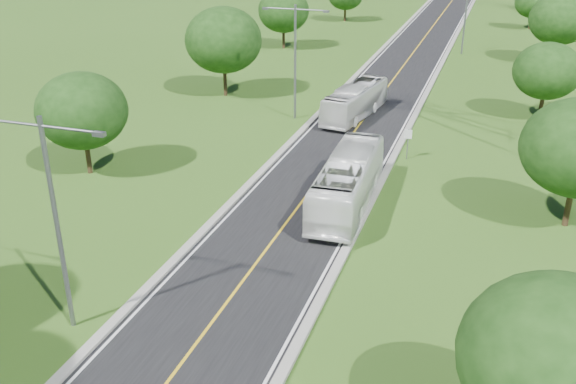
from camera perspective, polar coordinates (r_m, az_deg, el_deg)
name	(u,v)px	position (r m, az deg, el deg)	size (l,w,h in m)	color
ground	(390,84)	(71.11, 9.09, 9.49)	(260.00, 260.00, 0.00)	#325718
road	(400,71)	(76.86, 9.90, 10.56)	(8.00, 150.00, 0.06)	black
curb_left	(364,68)	(77.57, 6.76, 10.93)	(0.50, 150.00, 0.22)	gray
curb_right	(437,73)	(76.34, 13.09, 10.26)	(0.50, 150.00, 0.22)	gray
speed_limit_sign	(408,139)	(49.05, 10.62, 4.64)	(0.55, 0.09, 2.40)	slate
streetlight_near_left	(54,208)	(28.80, -20.06, -1.38)	(5.90, 0.25, 10.00)	slate
streetlight_mid_left	(295,53)	(56.90, 0.64, 12.29)	(5.90, 0.25, 10.00)	slate
streetlight_far_right	(466,7)	(86.93, 15.58, 15.58)	(5.90, 0.25, 10.00)	slate
tree_lb	(82,111)	(46.90, -17.84, 6.90)	(6.30, 6.30, 7.33)	black
tree_lc	(223,40)	(64.73, -5.76, 13.29)	(7.56, 7.56, 8.79)	black
tree_ld	(284,11)	(87.60, -0.40, 15.83)	(6.72, 6.72, 7.82)	black
tree_ra	(558,360)	(22.38, 22.86, -13.59)	(6.30, 6.30, 7.33)	black
tree_rc	(547,71)	(61.57, 22.04, 9.94)	(5.88, 5.88, 6.84)	black
tree_rd	(560,19)	(85.09, 23.01, 13.96)	(7.14, 7.14, 8.30)	black
tree_re	(533,2)	(108.89, 20.96, 15.46)	(5.46, 5.46, 6.35)	black
bus_outbound	(348,182)	(40.61, 5.33, 0.94)	(2.76, 11.81, 3.29)	white
bus_inbound	(355,101)	(58.53, 6.00, 8.04)	(2.47, 10.56, 2.94)	white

